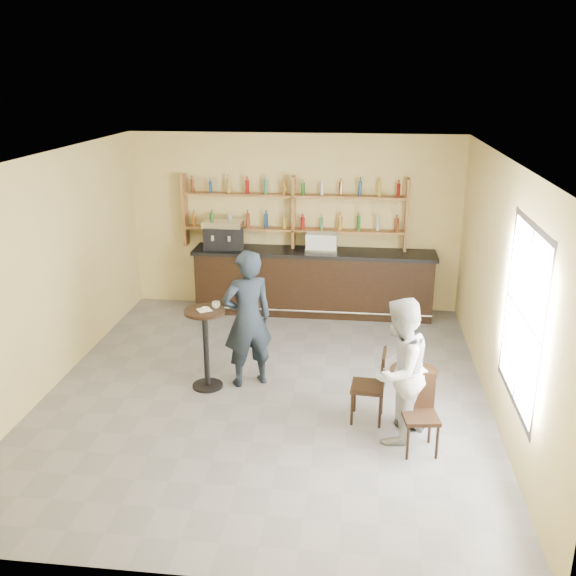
# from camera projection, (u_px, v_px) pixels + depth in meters

# --- Properties ---
(floor) EXTENTS (7.00, 7.00, 0.00)m
(floor) POSITION_uv_depth(u_px,v_px,m) (267.00, 391.00, 8.91)
(floor) COLOR slate
(floor) RESTS_ON ground
(ceiling) EXTENTS (7.00, 7.00, 0.00)m
(ceiling) POSITION_uv_depth(u_px,v_px,m) (264.00, 158.00, 7.89)
(ceiling) COLOR white
(ceiling) RESTS_ON wall_back
(wall_back) EXTENTS (7.00, 0.00, 7.00)m
(wall_back) POSITION_uv_depth(u_px,v_px,m) (294.00, 223.00, 11.69)
(wall_back) COLOR #E0CA7F
(wall_back) RESTS_ON floor
(wall_front) EXTENTS (7.00, 0.00, 7.00)m
(wall_front) POSITION_uv_depth(u_px,v_px,m) (200.00, 417.00, 5.11)
(wall_front) COLOR #E0CA7F
(wall_front) RESTS_ON floor
(wall_left) EXTENTS (0.00, 7.00, 7.00)m
(wall_left) POSITION_uv_depth(u_px,v_px,m) (48.00, 274.00, 8.73)
(wall_left) COLOR #E0CA7F
(wall_left) RESTS_ON floor
(wall_right) EXTENTS (0.00, 7.00, 7.00)m
(wall_right) POSITION_uv_depth(u_px,v_px,m) (501.00, 290.00, 8.07)
(wall_right) COLOR #E0CA7F
(wall_right) RESTS_ON floor
(window_pane) EXTENTS (0.00, 2.00, 2.00)m
(window_pane) POSITION_uv_depth(u_px,v_px,m) (524.00, 317.00, 6.91)
(window_pane) COLOR white
(window_pane) RESTS_ON wall_right
(window_frame) EXTENTS (0.04, 1.70, 2.10)m
(window_frame) POSITION_uv_depth(u_px,v_px,m) (523.00, 317.00, 6.91)
(window_frame) COLOR black
(window_frame) RESTS_ON wall_right
(shelf_unit) EXTENTS (4.00, 0.26, 1.40)m
(shelf_unit) POSITION_uv_depth(u_px,v_px,m) (294.00, 213.00, 11.50)
(shelf_unit) COLOR brown
(shelf_unit) RESTS_ON wall_back
(liquor_bottles) EXTENTS (3.68, 0.10, 1.00)m
(liquor_bottles) POSITION_uv_depth(u_px,v_px,m) (294.00, 203.00, 11.45)
(liquor_bottles) COLOR #8C5919
(liquor_bottles) RESTS_ON shelf_unit
(bar_counter) EXTENTS (4.34, 0.85, 1.18)m
(bar_counter) POSITION_uv_depth(u_px,v_px,m) (313.00, 282.00, 11.64)
(bar_counter) COLOR black
(bar_counter) RESTS_ON floor
(espresso_machine) EXTENTS (0.76, 0.55, 0.50)m
(espresso_machine) POSITION_uv_depth(u_px,v_px,m) (224.00, 234.00, 11.56)
(espresso_machine) COLOR black
(espresso_machine) RESTS_ON bar_counter
(pastry_case) EXTENTS (0.59, 0.48, 0.34)m
(pastry_case) POSITION_uv_depth(u_px,v_px,m) (322.00, 242.00, 11.39)
(pastry_case) COLOR silver
(pastry_case) RESTS_ON bar_counter
(pedestal_table) EXTENTS (0.60, 0.60, 1.15)m
(pedestal_table) POSITION_uv_depth(u_px,v_px,m) (206.00, 349.00, 8.85)
(pedestal_table) COLOR black
(pedestal_table) RESTS_ON floor
(napkin) EXTENTS (0.24, 0.24, 0.00)m
(napkin) POSITION_uv_depth(u_px,v_px,m) (204.00, 310.00, 8.67)
(napkin) COLOR white
(napkin) RESTS_ON pedestal_table
(donut) EXTENTS (0.13, 0.13, 0.04)m
(donut) POSITION_uv_depth(u_px,v_px,m) (205.00, 309.00, 8.65)
(donut) COLOR tan
(donut) RESTS_ON napkin
(cup_pedestal) EXTENTS (0.11, 0.11, 0.09)m
(cup_pedestal) POSITION_uv_depth(u_px,v_px,m) (216.00, 305.00, 8.73)
(cup_pedestal) COLOR white
(cup_pedestal) RESTS_ON pedestal_table
(man_main) EXTENTS (0.85, 0.76, 1.96)m
(man_main) POSITION_uv_depth(u_px,v_px,m) (248.00, 319.00, 8.83)
(man_main) COLOR black
(man_main) RESTS_ON floor
(cafe_table) EXTENTS (0.77, 0.77, 0.74)m
(cafe_table) POSITION_uv_depth(u_px,v_px,m) (412.00, 397.00, 7.95)
(cafe_table) COLOR black
(cafe_table) RESTS_ON floor
(cup_cafe) EXTENTS (0.14, 0.14, 0.10)m
(cup_cafe) POSITION_uv_depth(u_px,v_px,m) (418.00, 367.00, 7.81)
(cup_cafe) COLOR white
(cup_cafe) RESTS_ON cafe_table
(chair_west) EXTENTS (0.44, 0.44, 0.95)m
(chair_west) POSITION_uv_depth(u_px,v_px,m) (368.00, 386.00, 8.03)
(chair_west) COLOR black
(chair_west) RESTS_ON floor
(chair_south) EXTENTS (0.45, 0.45, 0.92)m
(chair_south) POSITION_uv_depth(u_px,v_px,m) (420.00, 416.00, 7.36)
(chair_south) COLOR black
(chair_south) RESTS_ON floor
(patron_second) EXTENTS (1.03, 1.09, 1.78)m
(patron_second) POSITION_uv_depth(u_px,v_px,m) (398.00, 371.00, 7.50)
(patron_second) COLOR #AEAFB3
(patron_second) RESTS_ON floor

